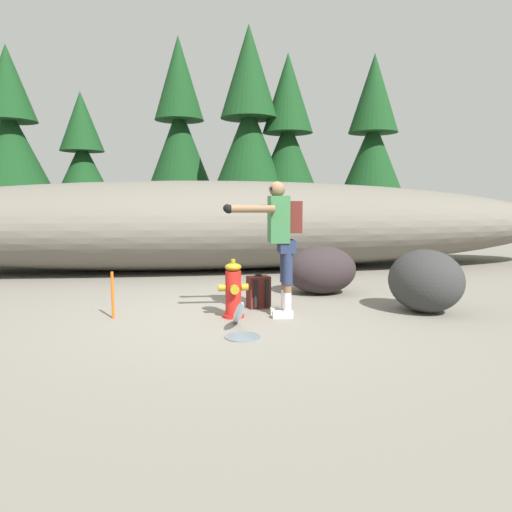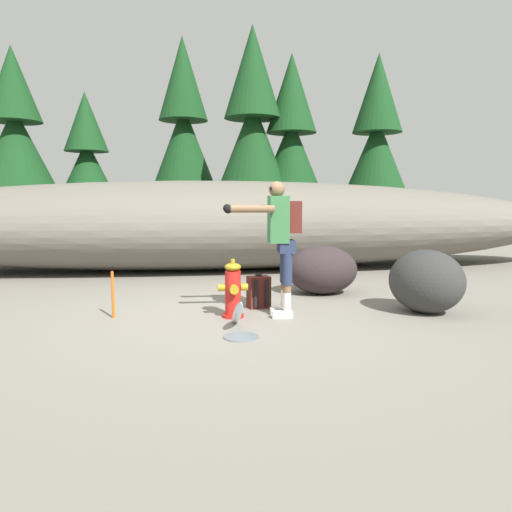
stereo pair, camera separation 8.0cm
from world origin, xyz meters
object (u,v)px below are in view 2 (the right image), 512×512
(spare_backpack, at_px, (259,292))
(boulder_large, at_px, (322,270))
(utility_worker, at_px, (279,232))
(survey_stake, at_px, (113,295))
(boulder_mid, at_px, (426,281))
(fire_hydrant, at_px, (233,291))

(spare_backpack, height_order, boulder_large, boulder_large)
(utility_worker, distance_m, survey_stake, 2.26)
(spare_backpack, bearing_deg, boulder_large, -65.14)
(utility_worker, relative_size, boulder_mid, 1.70)
(spare_backpack, bearing_deg, utility_worker, -172.30)
(fire_hydrant, height_order, spare_backpack, fire_hydrant)
(spare_backpack, xyz_separation_m, boulder_large, (1.15, 0.83, 0.17))
(utility_worker, bearing_deg, boulder_mid, -178.87)
(survey_stake, bearing_deg, boulder_large, 20.90)
(utility_worker, relative_size, boulder_large, 1.53)
(spare_backpack, distance_m, survey_stake, 1.95)
(utility_worker, height_order, spare_backpack, utility_worker)
(boulder_large, distance_m, survey_stake, 3.29)
(boulder_large, relative_size, boulder_mid, 1.11)
(utility_worker, xyz_separation_m, spare_backpack, (-0.19, 0.54, -0.88))
(utility_worker, relative_size, survey_stake, 2.88)
(fire_hydrant, xyz_separation_m, utility_worker, (0.59, -0.03, 0.75))
(boulder_mid, xyz_separation_m, survey_stake, (-4.09, 0.28, -0.12))
(boulder_mid, bearing_deg, fire_hydrant, 177.72)
(utility_worker, distance_m, boulder_mid, 2.09)
(boulder_mid, bearing_deg, survey_stake, 176.11)
(spare_backpack, distance_m, boulder_mid, 2.26)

